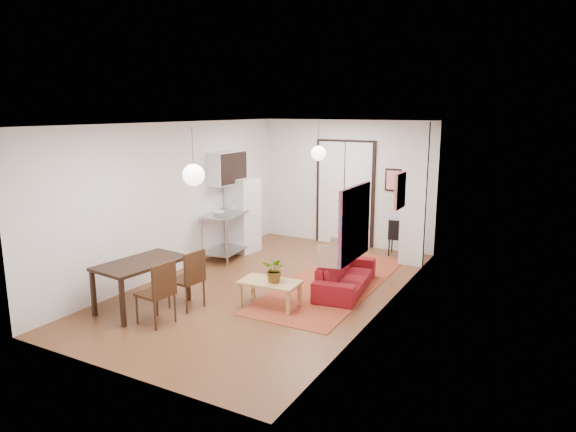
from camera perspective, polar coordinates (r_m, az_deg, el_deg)
The scene contains 27 objects.
floor at distance 9.29m, azimuth -2.09°, elevation -7.94°, with size 7.00×7.00×0.00m, color brown.
ceiling at distance 8.75m, azimuth -2.24°, elevation 10.25°, with size 4.20×7.00×0.02m, color white.
wall_back at distance 12.00m, azimuth 6.43°, elevation 3.65°, with size 4.20×0.02×2.90m, color white.
wall_front at distance 6.24m, azimuth -18.87°, elevation -4.51°, with size 4.20×0.02×2.90m, color white.
wall_left at distance 10.12m, azimuth -12.44°, elevation 1.94°, with size 0.02×7.00×2.90m, color white.
wall_right at distance 8.05m, azimuth 10.79°, elevation -0.49°, with size 0.02×7.00×2.90m, color white.
double_doors at distance 12.00m, azimuth 6.32°, elevation 2.45°, with size 1.44×0.06×2.50m, color white.
stub_partition at distance 10.53m, azimuth 13.80°, elevation 2.25°, with size 0.50×0.10×2.90m, color white.
wall_cabinet at distance 11.12m, azimuth -6.76°, elevation 5.34°, with size 0.35×1.00×0.70m, color white.
painting_popart at distance 6.87m, azimuth 7.42°, elevation -0.79°, with size 0.05×1.00×1.00m, color red.
painting_abstract at distance 8.75m, azimuth 12.34°, elevation 2.75°, with size 0.05×0.50×0.60m, color beige.
poster_back at distance 11.57m, azimuth 11.67°, elevation 3.93°, with size 0.40×0.03×0.50m, color red.
print_left at distance 11.61m, azimuth -5.94°, elevation 5.87°, with size 0.03×0.44×0.54m, color #A36E44.
pendant_back at distance 10.55m, azimuth 3.41°, elevation 6.97°, with size 0.30×0.30×0.80m.
pendant_front at distance 7.15m, azimuth -10.45°, elevation 4.51°, with size 0.30×0.30×0.80m.
kilim_rug at distance 9.54m, azimuth 5.06°, elevation -7.41°, with size 1.58×4.21×0.01m, color #AE4C2B.
sofa at distance 9.14m, azimuth 6.42°, elevation -6.56°, with size 1.82×0.71×0.53m, color maroon.
coffee_table at distance 8.32m, azimuth -2.03°, elevation -7.62°, with size 0.99×0.59×0.43m.
potted_plant at distance 8.19m, azimuth -1.44°, elevation -5.98°, with size 0.32×0.37×0.42m, color #356F32.
kitchen_counter at distance 11.02m, azimuth -6.68°, elevation -1.24°, with size 0.83×1.39×1.01m.
bowl at distance 10.70m, azimuth -7.65°, elevation 0.37°, with size 0.24×0.24×0.06m, color beige.
soap_bottle at distance 11.13m, azimuth -5.99°, elevation 1.24°, with size 0.10×0.09×0.21m, color #5195B0.
fridge at distance 11.45m, azimuth -5.03°, elevation 0.11°, with size 0.58×0.58×1.65m, color white.
dining_table at distance 8.48m, azimuth -15.99°, elevation -5.44°, with size 0.95×1.48×0.78m.
dining_chair_near at distance 8.44m, azimuth -10.88°, elevation -6.21°, with size 0.51×0.68×0.96m.
dining_chair_far at distance 7.95m, azimuth -14.10°, elevation -7.51°, with size 0.51×0.68×0.96m.
black_side_chair at distance 11.48m, azimuth 12.23°, elevation -1.93°, with size 0.40×0.40×0.80m.
Camera 1 is at (4.48, -7.51, 3.13)m, focal length 32.00 mm.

